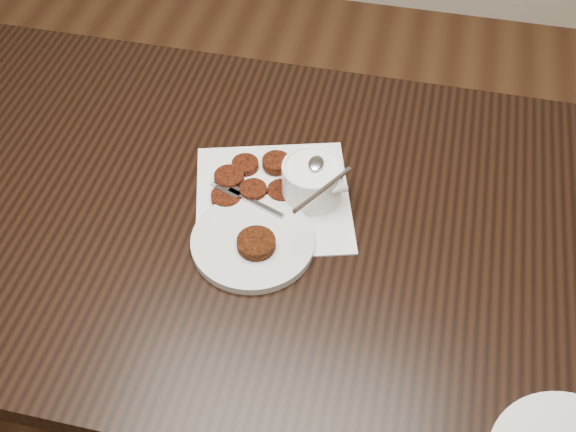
{
  "coord_description": "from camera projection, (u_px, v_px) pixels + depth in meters",
  "views": [
    {
      "loc": [
        0.24,
        -0.66,
        1.68
      ],
      "look_at": [
        0.07,
        0.09,
        0.8
      ],
      "focal_mm": 45.18,
      "sensor_mm": 36.0,
      "label": 1
    }
  ],
  "objects": [
    {
      "name": "sauce_ramekin",
      "position": [
        313.0,
        166.0,
        1.21
      ],
      "size": [
        0.16,
        0.16,
        0.14
      ],
      "primitive_type": null,
      "rotation": [
        0.0,
        0.0,
        -0.15
      ],
      "color": "white",
      "rests_on": "napkin"
    },
    {
      "name": "table",
      "position": [
        231.0,
        327.0,
        1.53
      ],
      "size": [
        1.32,
        0.85,
        0.75
      ],
      "primitive_type": "cube",
      "color": "black",
      "rests_on": "floor"
    },
    {
      "name": "napkin",
      "position": [
        273.0,
        198.0,
        1.26
      ],
      "size": [
        0.33,
        0.33,
        0.0
      ],
      "primitive_type": "cube",
      "rotation": [
        0.0,
        0.0,
        0.29
      ],
      "color": "white",
      "rests_on": "table"
    },
    {
      "name": "patty_cluster",
      "position": [
        249.0,
        179.0,
        1.27
      ],
      "size": [
        0.21,
        0.21,
        0.02
      ],
      "primitive_type": null,
      "rotation": [
        0.0,
        0.0,
        0.13
      ],
      "color": "maroon",
      "rests_on": "napkin"
    },
    {
      "name": "plate_with_patty",
      "position": [
        253.0,
        239.0,
        1.18
      ],
      "size": [
        0.26,
        0.26,
        0.03
      ],
      "primitive_type": null,
      "rotation": [
        0.0,
        0.0,
        -0.36
      ],
      "color": "silver",
      "rests_on": "table"
    }
  ]
}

